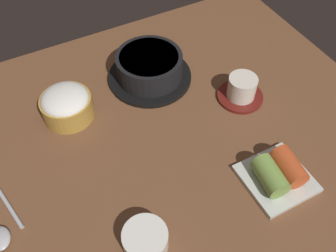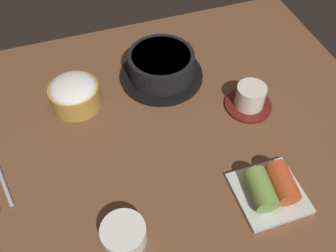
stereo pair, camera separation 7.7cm
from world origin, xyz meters
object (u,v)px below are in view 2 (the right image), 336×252
at_px(rice_bowl, 74,93).
at_px(side_bowl_near, 124,234).
at_px(kimchi_plate, 271,189).
at_px(stone_pot, 161,66).
at_px(tea_cup_with_saucer, 250,98).

relative_size(rice_bowl, side_bowl_near, 1.41).
bearing_deg(kimchi_plate, side_bowl_near, 179.63).
bearing_deg(kimchi_plate, stone_pot, 103.99).
distance_m(tea_cup_with_saucer, kimchi_plate, 0.23).
height_order(rice_bowl, kimchi_plate, rice_bowl).
xyz_separation_m(kimchi_plate, side_bowl_near, (-0.28, 0.00, -0.00)).
relative_size(tea_cup_with_saucer, kimchi_plate, 0.85).
bearing_deg(stone_pot, side_bowl_near, -116.85).
bearing_deg(tea_cup_with_saucer, kimchi_plate, -106.43).
bearing_deg(side_bowl_near, tea_cup_with_saucer, 32.11).
distance_m(rice_bowl, tea_cup_with_saucer, 0.39).
bearing_deg(kimchi_plate, tea_cup_with_saucer, 73.57).
height_order(rice_bowl, tea_cup_with_saucer, rice_bowl).
bearing_deg(side_bowl_near, rice_bowl, 93.91).
height_order(kimchi_plate, side_bowl_near, kimchi_plate).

